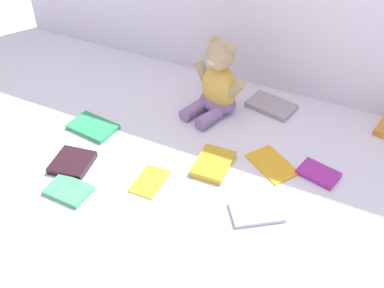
% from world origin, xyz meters
% --- Properties ---
extents(ground_plane, '(3.20, 3.20, 0.00)m').
position_xyz_m(ground_plane, '(0.00, 0.00, 0.00)').
color(ground_plane, silver).
extents(teddy_bear, '(0.19, 0.19, 0.23)m').
position_xyz_m(teddy_bear, '(-0.08, 0.18, 0.09)').
color(teddy_bear, '#E5B24C').
rests_on(teddy_bear, ground_plane).
extents(book_case_0, '(0.11, 0.11, 0.02)m').
position_xyz_m(book_case_0, '(-0.32, -0.21, 0.01)').
color(book_case_0, black).
rests_on(book_case_0, ground_plane).
extents(book_case_1, '(0.09, 0.12, 0.02)m').
position_xyz_m(book_case_1, '(0.01, -0.05, 0.01)').
color(book_case_1, gold).
rests_on(book_case_1, ground_plane).
extents(book_case_2, '(0.11, 0.09, 0.01)m').
position_xyz_m(book_case_2, '(0.27, 0.04, 0.01)').
color(book_case_2, '#97268D').
rests_on(book_case_2, ground_plane).
extents(book_case_3, '(0.14, 0.10, 0.01)m').
position_xyz_m(book_case_3, '(-0.36, -0.06, 0.01)').
color(book_case_3, '#298C55').
rests_on(book_case_3, ground_plane).
extents(book_case_4, '(0.11, 0.08, 0.01)m').
position_xyz_m(book_case_4, '(-0.26, -0.29, 0.01)').
color(book_case_4, '#41A463').
rests_on(book_case_4, ground_plane).
extents(book_case_5, '(0.15, 0.11, 0.02)m').
position_xyz_m(book_case_5, '(0.07, 0.26, 0.01)').
color(book_case_5, '#9B8D97').
rests_on(book_case_5, ground_plane).
extents(book_case_7, '(0.14, 0.13, 0.01)m').
position_xyz_m(book_case_7, '(0.17, -0.15, 0.01)').
color(book_case_7, '#A695AC').
rests_on(book_case_7, ground_plane).
extents(book_case_9, '(0.15, 0.14, 0.01)m').
position_xyz_m(book_case_9, '(0.15, 0.02, 0.00)').
color(book_case_9, orange).
rests_on(book_case_9, ground_plane).
extents(book_case_10, '(0.07, 0.11, 0.01)m').
position_xyz_m(book_case_10, '(-0.11, -0.17, 0.00)').
color(book_case_10, gold).
rests_on(book_case_10, ground_plane).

